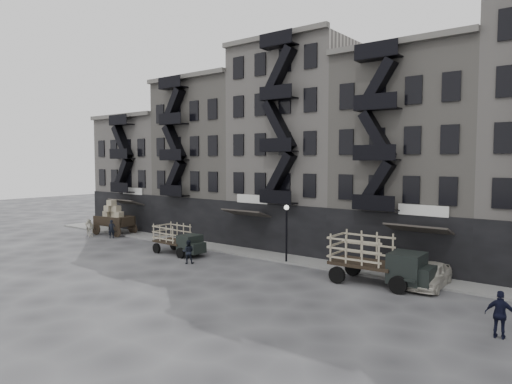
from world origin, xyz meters
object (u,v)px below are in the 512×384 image
Objects in this scene: wagon at (114,215)px; stake_truck_east at (378,257)px; pedestrian_mid at (188,252)px; horse at (88,227)px; policeman at (500,315)px; stake_truck_west at (178,237)px; car_east at (430,275)px; pedestrian_west at (112,229)px.

stake_truck_east is (28.67, -1.38, -0.27)m from wagon.
pedestrian_mid is (15.50, -4.43, -1.13)m from wagon.
horse is 1.06× the size of policeman.
horse is 0.45× the size of stake_truck_west.
wagon is at bearing -54.01° from pedestrian_mid.
horse is 29.74m from stake_truck_east.
pedestrian_mid is at bearing -79.67° from horse.
wagon is 2.53× the size of pedestrian_mid.
policeman reaches higher than pedestrian_mid.
stake_truck_west is 2.35× the size of policeman.
policeman is at bearing -53.70° from car_east.
horse is 0.35× the size of stake_truck_east.
stake_truck_west is 1.08× the size of car_east.
horse reaches higher than car_east.
stake_truck_west reaches higher than horse.
pedestrian_west is at bearing 176.14° from stake_truck_west.
stake_truck_east is at bearing -155.02° from car_east.
car_east is at bearing 25.33° from stake_truck_east.
car_east is (32.40, 2.24, -0.16)m from horse.
wagon is 2.14× the size of policeman.
stake_truck_east is at bearing -47.96° from pedestrian_west.
car_east is 29.62m from pedestrian_west.
stake_truck_east reaches higher than horse.
wagon reaches higher than stake_truck_east.
stake_truck_west is 2.78× the size of pedestrian_mid.
stake_truck_west is 23.91m from policeman.
policeman is at bearing -55.75° from pedestrian_west.
wagon is 0.72× the size of stake_truck_east.
stake_truck_west is at bearing -18.71° from wagon.
stake_truck_east reaches higher than policeman.
stake_truck_west is at bearing -12.72° from policeman.
car_east is (31.36, -0.01, -1.24)m from wagon.
car_east is at bearing -68.22° from horse.
wagon is 31.38m from car_east.
horse is at bearing 147.39° from pedestrian_west.
pedestrian_mid is at bearing -8.96° from policeman.
stake_truck_west is at bearing -73.73° from horse.
car_east is 2.49× the size of pedestrian_west.
stake_truck_west is 19.09m from car_east.
horse is 37.36m from policeman.
horse is 13.52m from stake_truck_west.
horse is at bearing -10.30° from policeman.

